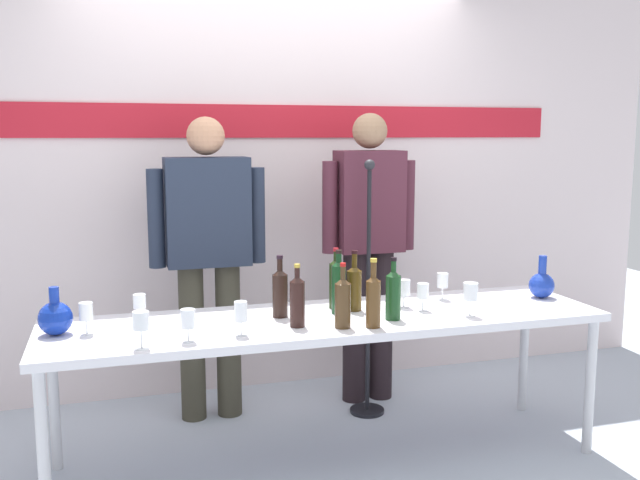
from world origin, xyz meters
TOP-DOWN VIEW (x-y plane):
  - ground_plane at (0.00, 0.00)m, footprint 10.00×10.00m
  - back_wall at (0.00, 1.20)m, footprint 5.43×0.11m
  - display_table at (0.00, 0.00)m, footprint 2.70×0.69m
  - decanter_blue_left at (-1.24, 0.04)m, footprint 0.15×0.15m
  - decanter_blue_right at (1.21, 0.04)m, footprint 0.14×0.14m
  - presenter_left at (-0.48, 0.73)m, footprint 0.65×0.22m
  - presenter_right at (0.48, 0.73)m, footprint 0.58×0.22m
  - wine_bottle_0 at (-0.19, -0.13)m, footprint 0.07×0.07m
  - wine_bottle_1 at (0.00, -0.21)m, footprint 0.07×0.07m
  - wine_bottle_2 at (0.13, -0.24)m, footprint 0.07×0.07m
  - wine_bottle_3 at (0.06, 0.04)m, footprint 0.07×0.07m
  - wine_bottle_4 at (0.08, 0.15)m, footprint 0.07×0.07m
  - wine_bottle_5 at (-0.23, 0.06)m, footprint 0.07×0.07m
  - wine_bottle_6 at (0.27, -0.14)m, footprint 0.07×0.07m
  - wine_bottle_7 at (0.16, 0.08)m, footprint 0.07×0.07m
  - wine_glass_left_0 at (-0.89, -0.27)m, footprint 0.07×0.07m
  - wine_glass_left_1 at (-0.70, -0.23)m, footprint 0.06×0.06m
  - wine_glass_left_2 at (-0.47, -0.20)m, footprint 0.06×0.06m
  - wine_glass_left_3 at (-1.11, 0.01)m, footprint 0.06×0.06m
  - wine_glass_left_4 at (-0.88, 0.11)m, footprint 0.06×0.06m
  - wine_glass_right_0 at (0.68, 0.16)m, footprint 0.06×0.06m
  - wine_glass_right_1 at (0.48, -0.03)m, footprint 0.06×0.06m
  - wine_glass_right_2 at (0.42, 0.06)m, footprint 0.06×0.06m
  - wine_glass_right_3 at (0.65, -0.19)m, footprint 0.07×0.07m
  - microphone_stand at (0.40, 0.52)m, footprint 0.20×0.20m

SIDE VIEW (x-z plane):
  - ground_plane at x=0.00m, z-range 0.00..0.00m
  - microphone_stand at x=0.40m, z-range -0.25..1.22m
  - display_table at x=0.00m, z-range 0.32..1.05m
  - decanter_blue_right at x=1.21m, z-range 0.70..0.93m
  - decanter_blue_left at x=-1.24m, z-range 0.71..0.92m
  - wine_glass_right_1 at x=0.48m, z-range 0.76..0.90m
  - wine_glass_left_1 at x=-0.70m, z-range 0.76..0.91m
  - wine_glass_left_3 at x=-1.11m, z-range 0.76..0.91m
  - wine_glass_right_2 at x=0.42m, z-range 0.76..0.91m
  - wine_glass_right_0 at x=0.68m, z-range 0.77..0.91m
  - wine_glass_left_4 at x=-0.88m, z-range 0.77..0.91m
  - wine_glass_left_2 at x=-0.47m, z-range 0.77..0.92m
  - wine_glass_left_0 at x=-0.89m, z-range 0.77..0.93m
  - wine_glass_right_3 at x=0.65m, z-range 0.77..0.94m
  - wine_bottle_1 at x=0.00m, z-range 0.71..1.01m
  - wine_bottle_7 at x=0.16m, z-range 0.71..1.01m
  - wine_bottle_0 at x=-0.19m, z-range 0.72..1.01m
  - wine_bottle_5 at x=-0.23m, z-range 0.71..1.01m
  - wine_bottle_6 at x=0.27m, z-range 0.71..1.01m
  - wine_bottle_2 at x=0.13m, z-range 0.71..1.03m
  - wine_bottle_4 at x=0.08m, z-range 0.72..1.03m
  - wine_bottle_3 at x=0.06m, z-range 0.72..1.04m
  - presenter_right at x=0.48m, z-range 0.12..1.85m
  - presenter_left at x=-0.48m, z-range 0.14..1.84m
  - back_wall at x=0.00m, z-range 0.00..3.00m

